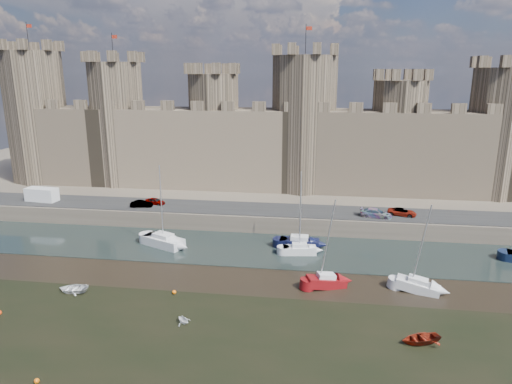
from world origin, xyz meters
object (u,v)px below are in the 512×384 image
sailboat_1 (299,242)px  sailboat_2 (300,249)px  car_0 (155,201)px  car_2 (376,213)px  van (42,195)px  sailboat_5 (418,285)px  car_3 (402,212)px  sailboat_0 (163,240)px  sailboat_4 (326,281)px  car_1 (141,204)px

sailboat_1 → sailboat_2: bearing=-85.6°
car_0 → sailboat_1: 25.00m
car_2 → van: 52.66m
car_2 → sailboat_2: size_ratio=0.49×
car_0 → sailboat_2: size_ratio=0.35×
car_0 → sailboat_1: bearing=-95.2°
car_2 → sailboat_5: sailboat_5 is taller
car_3 → sailboat_2: 17.99m
car_3 → sailboat_0: size_ratio=0.37×
sailboat_0 → sailboat_2: bearing=23.9°
car_3 → sailboat_4: 22.48m
car_2 → sailboat_0: 30.33m
car_0 → car_3: 37.74m
car_0 → car_1: (-1.54, -1.83, 0.01)m
car_0 → sailboat_5: (36.43, -19.68, -2.33)m
car_1 → sailboat_2: size_ratio=0.37×
sailboat_0 → sailboat_5: size_ratio=1.13×
car_2 → van: van is taller
sailboat_1 → sailboat_4: (3.44, -11.08, -0.08)m
car_0 → van: bearing=108.2°
car_3 → car_2: bearing=123.6°
car_2 → sailboat_4: size_ratio=0.44×
van → sailboat_0: (23.79, -10.14, -2.76)m
car_1 → sailboat_1: size_ratio=0.32×
sailboat_4 → sailboat_5: 9.75m
van → sailboat_4: size_ratio=0.50×
sailboat_2 → car_0: bearing=146.9°
car_0 → car_2: 33.92m
sailboat_5 → sailboat_0: bearing=179.6°
car_0 → sailboat_1: sailboat_1 is taller
car_1 → sailboat_0: bearing=-154.0°
car_2 → car_1: bearing=101.2°
car_2 → sailboat_4: 19.64m
car_2 → car_3: 4.09m
car_1 → sailboat_0: size_ratio=0.30×
car_1 → car_3: car_3 is taller
sailboat_1 → sailboat_5: 17.00m
car_0 → sailboat_4: (26.68, -20.02, -2.30)m
car_3 → van: van is taller
sailboat_2 → sailboat_4: sailboat_4 is taller
sailboat_0 → sailboat_5: 32.63m
car_1 → sailboat_0: 11.41m
car_2 → sailboat_2: bearing=142.7°
sailboat_0 → sailboat_1: size_ratio=1.06×
car_3 → sailboat_5: (-1.31, -19.09, -2.35)m
van → sailboat_1: size_ratio=0.49×
car_1 → sailboat_2: sailboat_2 is taller
car_3 → car_1: bearing=106.6°
car_0 → sailboat_0: bearing=-139.6°
car_1 → sailboat_2: (24.90, -9.33, -2.30)m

